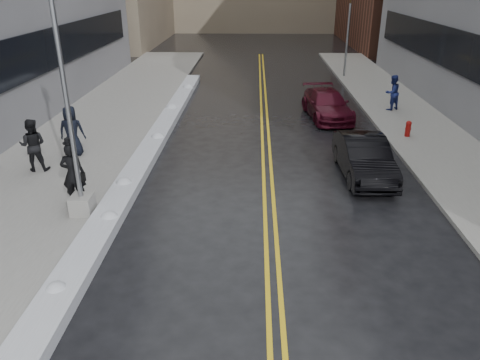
# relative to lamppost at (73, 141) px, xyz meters

# --- Properties ---
(ground) EXTENTS (160.00, 160.00, 0.00)m
(ground) POSITION_rel_lamppost_xyz_m (3.30, -2.00, -2.53)
(ground) COLOR black
(ground) RESTS_ON ground
(sidewalk_west) EXTENTS (5.50, 50.00, 0.15)m
(sidewalk_west) POSITION_rel_lamppost_xyz_m (-2.45, 8.00, -2.46)
(sidewalk_west) COLOR gray
(sidewalk_west) RESTS_ON ground
(sidewalk_east) EXTENTS (4.00, 50.00, 0.15)m
(sidewalk_east) POSITION_rel_lamppost_xyz_m (13.30, 8.00, -2.46)
(sidewalk_east) COLOR gray
(sidewalk_east) RESTS_ON ground
(lane_line_left) EXTENTS (0.12, 50.00, 0.01)m
(lane_line_left) POSITION_rel_lamppost_xyz_m (5.65, 8.00, -2.53)
(lane_line_left) COLOR gold
(lane_line_left) RESTS_ON ground
(lane_line_right) EXTENTS (0.12, 50.00, 0.01)m
(lane_line_right) POSITION_rel_lamppost_xyz_m (5.95, 8.00, -2.53)
(lane_line_right) COLOR gold
(lane_line_right) RESTS_ON ground
(snow_ridge) EXTENTS (0.90, 30.00, 0.34)m
(snow_ridge) POSITION_rel_lamppost_xyz_m (0.85, 6.00, -2.36)
(snow_ridge) COLOR silver
(snow_ridge) RESTS_ON ground
(lamppost) EXTENTS (0.65, 0.65, 7.62)m
(lamppost) POSITION_rel_lamppost_xyz_m (0.00, 0.00, 0.00)
(lamppost) COLOR gray
(lamppost) RESTS_ON sidewalk_west
(fire_hydrant) EXTENTS (0.26, 0.26, 0.73)m
(fire_hydrant) POSITION_rel_lamppost_xyz_m (12.30, 8.00, -1.98)
(fire_hydrant) COLOR maroon
(fire_hydrant) RESTS_ON sidewalk_east
(traffic_signal) EXTENTS (0.16, 0.20, 6.00)m
(traffic_signal) POSITION_rel_lamppost_xyz_m (11.80, 22.00, 0.87)
(traffic_signal) COLOR gray
(traffic_signal) RESTS_ON sidewalk_east
(pedestrian_fedora) EXTENTS (0.77, 0.53, 2.05)m
(pedestrian_fedora) POSITION_rel_lamppost_xyz_m (-0.43, 0.70, -1.36)
(pedestrian_fedora) COLOR black
(pedestrian_fedora) RESTS_ON sidewalk_west
(pedestrian_b) EXTENTS (1.08, 0.90, 2.00)m
(pedestrian_b) POSITION_rel_lamppost_xyz_m (-2.95, 3.44, -1.39)
(pedestrian_b) COLOR black
(pedestrian_b) RESTS_ON sidewalk_west
(pedestrian_c) EXTENTS (1.06, 0.74, 2.05)m
(pedestrian_c) POSITION_rel_lamppost_xyz_m (-2.10, 5.10, -1.36)
(pedestrian_c) COLOR black
(pedestrian_c) RESTS_ON sidewalk_west
(pedestrian_east) EXTENTS (1.15, 1.08, 1.89)m
(pedestrian_east) POSITION_rel_lamppost_xyz_m (12.73, 12.65, -1.44)
(pedestrian_east) COLOR navy
(pedestrian_east) RESTS_ON sidewalk_east
(car_black) EXTENTS (1.71, 4.58, 1.50)m
(car_black) POSITION_rel_lamppost_xyz_m (9.36, 3.62, -1.78)
(car_black) COLOR black
(car_black) RESTS_ON ground
(car_maroon) EXTENTS (2.53, 5.09, 1.42)m
(car_maroon) POSITION_rel_lamppost_xyz_m (9.08, 11.46, -1.82)
(car_maroon) COLOR #440B19
(car_maroon) RESTS_ON ground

